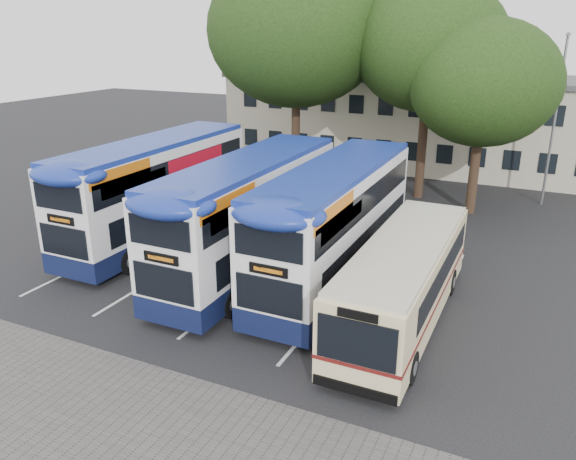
% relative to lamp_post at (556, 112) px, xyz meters
% --- Properties ---
extents(ground, '(120.00, 120.00, 0.00)m').
position_rel_lamp_post_xyz_m(ground, '(-6.00, -19.97, -5.08)').
color(ground, black).
rests_on(ground, ground).
extents(paving_strip, '(40.00, 6.00, 0.01)m').
position_rel_lamp_post_xyz_m(paving_strip, '(-8.00, -24.97, -5.08)').
color(paving_strip, '#595654').
rests_on(paving_strip, ground).
extents(bay_lines, '(14.12, 11.00, 0.01)m').
position_rel_lamp_post_xyz_m(bay_lines, '(-9.75, -14.97, -5.08)').
color(bay_lines, silver).
rests_on(bay_lines, ground).
extents(depot_building, '(32.40, 8.40, 6.20)m').
position_rel_lamp_post_xyz_m(depot_building, '(-6.00, 7.02, -1.93)').
color(depot_building, beige).
rests_on(depot_building, ground).
extents(lamp_post, '(0.25, 1.05, 9.06)m').
position_rel_lamp_post_xyz_m(lamp_post, '(0.00, 0.00, 0.00)').
color(lamp_post, gray).
rests_on(lamp_post, ground).
extents(tree_left, '(10.05, 10.05, 13.39)m').
position_rel_lamp_post_xyz_m(tree_left, '(-13.89, -2.47, 4.02)').
color(tree_left, black).
rests_on(tree_left, ground).
extents(tree_mid, '(8.22, 8.22, 11.85)m').
position_rel_lamp_post_xyz_m(tree_mid, '(-6.55, -1.42, 3.25)').
color(tree_mid, black).
rests_on(tree_mid, ground).
extents(tree_right, '(7.36, 7.36, 9.83)m').
position_rel_lamp_post_xyz_m(tree_right, '(-3.40, -3.16, 1.61)').
color(tree_right, black).
rests_on(tree_right, ground).
extents(bus_dd_left, '(2.70, 11.12, 4.63)m').
position_rel_lamp_post_xyz_m(bus_dd_left, '(-15.71, -13.45, -2.53)').
color(bus_dd_left, '#10183C').
rests_on(bus_dd_left, ground).
extents(bus_dd_mid, '(2.68, 11.04, 4.60)m').
position_rel_lamp_post_xyz_m(bus_dd_mid, '(-10.20, -14.85, -2.55)').
color(bus_dd_mid, '#10183C').
rests_on(bus_dd_mid, ground).
extents(bus_dd_right, '(2.65, 10.92, 4.55)m').
position_rel_lamp_post_xyz_m(bus_dd_right, '(-6.88, -14.25, -2.58)').
color(bus_dd_right, '#10183C').
rests_on(bus_dd_right, ground).
extents(bus_single, '(2.44, 9.59, 2.86)m').
position_rel_lamp_post_xyz_m(bus_single, '(-3.70, -16.28, -3.46)').
color(bus_single, beige).
rests_on(bus_single, ground).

